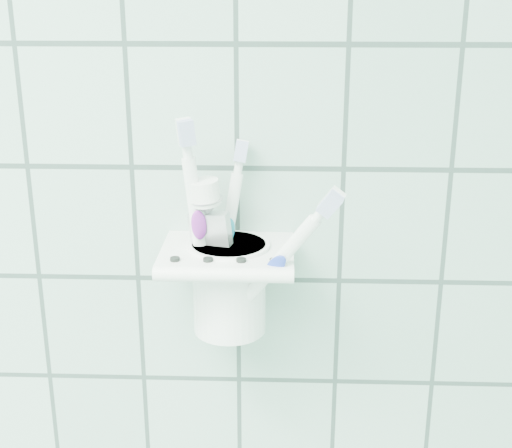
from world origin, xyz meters
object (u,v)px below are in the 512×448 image
(holder_bracket, at_px, (228,256))
(toothbrush_pink, at_px, (208,223))
(toothbrush_blue, at_px, (211,235))
(cup, at_px, (229,283))
(toothpaste_tube, at_px, (221,240))
(toothbrush_orange, at_px, (221,231))

(holder_bracket, xyz_separation_m, toothbrush_pink, (-0.02, 0.00, 0.03))
(toothbrush_blue, bearing_deg, cup, 5.47)
(toothbrush_blue, bearing_deg, toothbrush_pink, 174.55)
(holder_bracket, height_order, cup, same)
(toothbrush_pink, relative_size, toothpaste_tube, 1.36)
(holder_bracket, xyz_separation_m, toothpaste_tube, (-0.01, 0.01, 0.01))
(holder_bracket, xyz_separation_m, cup, (0.00, 0.00, -0.03))
(cup, xyz_separation_m, toothpaste_tube, (-0.01, 0.01, 0.04))
(cup, distance_m, toothbrush_pink, 0.07)
(toothbrush_pink, bearing_deg, toothbrush_orange, -59.36)
(cup, bearing_deg, toothpaste_tube, 146.41)
(toothbrush_pink, distance_m, toothpaste_tube, 0.02)
(holder_bracket, bearing_deg, toothbrush_blue, 171.49)
(holder_bracket, bearing_deg, toothbrush_pink, 172.06)
(cup, relative_size, toothbrush_pink, 0.44)
(toothbrush_blue, distance_m, toothpaste_tube, 0.01)
(toothbrush_pink, bearing_deg, toothpaste_tube, 6.47)
(toothbrush_pink, xyz_separation_m, toothbrush_orange, (0.01, -0.01, -0.00))
(toothbrush_blue, height_order, toothbrush_orange, toothbrush_orange)
(cup, bearing_deg, toothbrush_orange, -120.77)
(cup, xyz_separation_m, toothbrush_orange, (-0.01, -0.01, 0.06))
(toothbrush_pink, height_order, toothbrush_blue, toothbrush_pink)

